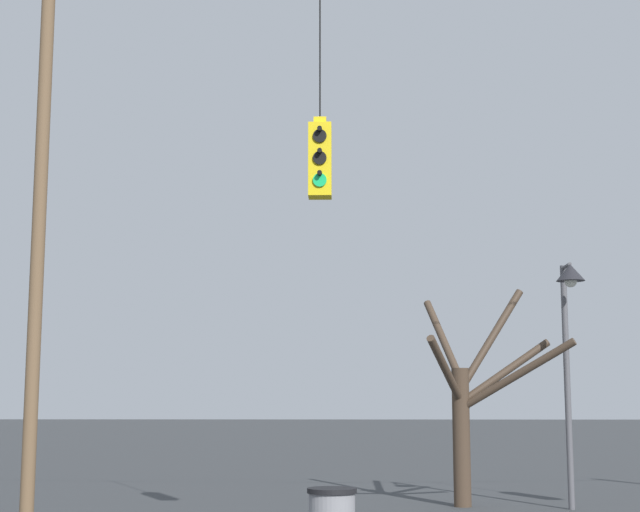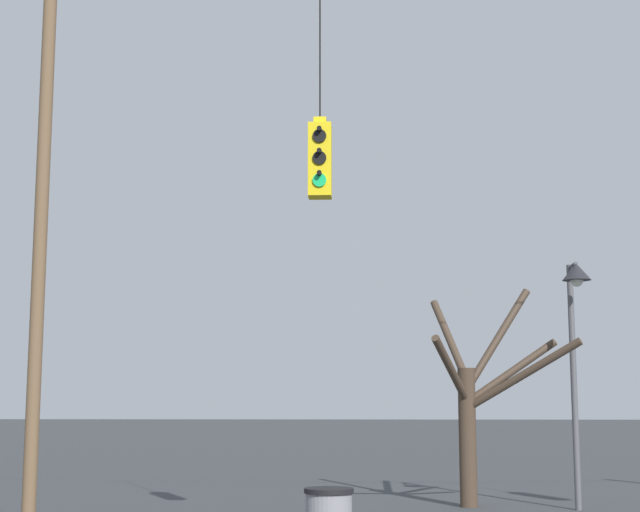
# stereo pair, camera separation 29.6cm
# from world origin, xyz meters

# --- Properties ---
(utility_pole_left) EXTENTS (0.20, 0.20, 9.36)m
(utility_pole_left) POSITION_xyz_m (-8.60, -0.21, 4.67)
(utility_pole_left) COLOR brown
(utility_pole_left) RESTS_ON ground_plane
(traffic_light_near_right_pole) EXTENTS (0.34, 0.46, 3.52)m
(traffic_light_near_right_pole) POSITION_xyz_m (-4.46, -0.22, 5.57)
(traffic_light_near_right_pole) COLOR yellow
(street_lamp) EXTENTS (0.54, 0.92, 4.65)m
(street_lamp) POSITION_xyz_m (0.18, 4.41, 3.64)
(street_lamp) COLOR #515156
(street_lamp) RESTS_ON ground_plane
(bare_tree) EXTENTS (2.89, 2.99, 4.31)m
(bare_tree) POSITION_xyz_m (-1.62, 5.21, 2.04)
(bare_tree) COLOR #423326
(bare_tree) RESTS_ON ground_plane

